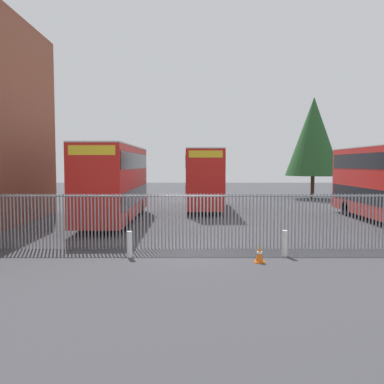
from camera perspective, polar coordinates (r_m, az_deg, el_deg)
ground_plane at (r=24.39m, az=0.01°, el=-4.05°), size 100.00×100.00×0.00m
palisade_fence at (r=16.31m, az=-1.46°, el=-3.84°), size 16.46×0.14×2.35m
double_decker_bus_behind_fence_left at (r=24.28m, az=-10.64°, el=1.59°), size 2.54×10.81×4.42m
double_decker_bus_behind_fence_right at (r=31.11m, az=1.63°, el=2.15°), size 2.54×10.81×4.42m
bollard_near_left at (r=15.14m, az=-8.62°, el=-7.19°), size 0.20×0.20×0.95m
bollard_center_front at (r=15.52m, az=12.82°, el=-6.97°), size 0.20×0.20×0.95m
traffic_cone_by_gate at (r=14.42m, az=9.42°, el=-8.51°), size 0.34×0.34×0.59m
tree_tall_back at (r=41.74m, az=16.58°, el=7.39°), size 5.30×5.30×9.82m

